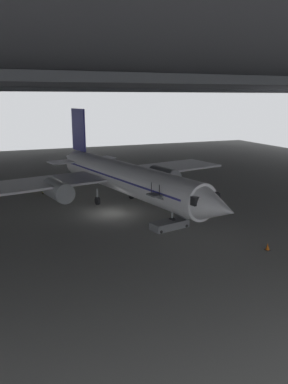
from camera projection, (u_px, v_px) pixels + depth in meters
ground_plane at (111, 213)px, 39.66m from camera, size 110.00×110.00×0.00m
hangar_structure at (77, 79)px, 48.67m from camera, size 121.00×99.00×14.67m
airplane_main at (123, 177)px, 41.94m from camera, size 31.67×32.30×10.36m
boarding_stairs at (169, 221)px, 34.98m from camera, size 4.17×2.23×4.43m
crew_worker_by_stairs at (182, 210)px, 37.61m from camera, size 0.30×0.54×1.64m
traffic_cone_orange at (268, 247)px, 30.06m from camera, size 0.36×0.36×0.60m
baggage_tug at (47, 188)px, 48.42m from camera, size 1.46×2.30×0.90m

